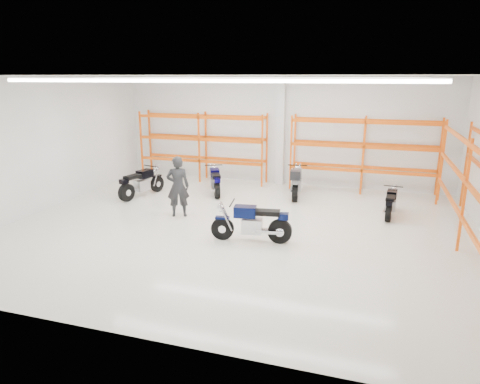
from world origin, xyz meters
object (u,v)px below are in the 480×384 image
(motorcycle_main, at_px, (255,224))
(standing_man, at_px, (178,186))
(motorcycle_back_c, at_px, (296,182))
(motorcycle_back_d, at_px, (391,204))
(motorcycle_back_a, at_px, (140,184))
(motorcycle_back_b, at_px, (215,182))
(structural_column, at_px, (281,132))

(motorcycle_main, relative_size, standing_man, 1.13)
(motorcycle_back_c, bearing_deg, motorcycle_back_d, -22.17)
(motorcycle_main, distance_m, motorcycle_back_a, 6.24)
(motorcycle_back_a, distance_m, motorcycle_back_d, 9.09)
(motorcycle_back_b, relative_size, motorcycle_back_d, 1.05)
(motorcycle_back_b, distance_m, motorcycle_back_d, 6.57)
(motorcycle_back_a, relative_size, motorcycle_back_d, 1.19)
(motorcycle_back_a, bearing_deg, motorcycle_back_d, 2.28)
(motorcycle_back_b, bearing_deg, standing_man, -93.43)
(motorcycle_back_a, relative_size, standing_man, 1.11)
(motorcycle_back_c, relative_size, motorcycle_back_d, 1.27)
(motorcycle_back_d, bearing_deg, motorcycle_main, -136.62)
(motorcycle_back_b, xyz_separation_m, structural_column, (2.07, 2.36, 1.76))
(structural_column, bearing_deg, motorcycle_back_b, -131.21)
(motorcycle_back_d, xyz_separation_m, standing_man, (-6.68, -2.03, 0.58))
(motorcycle_main, height_order, motorcycle_back_a, motorcycle_main)
(motorcycle_back_b, height_order, motorcycle_back_c, motorcycle_back_c)
(motorcycle_back_a, relative_size, motorcycle_back_c, 0.94)
(motorcycle_back_a, height_order, standing_man, standing_man)
(motorcycle_back_d, bearing_deg, motorcycle_back_c, 157.83)
(motorcycle_back_b, xyz_separation_m, motorcycle_back_c, (3.12, 0.44, 0.09))
(motorcycle_back_c, distance_m, motorcycle_back_d, 3.66)
(motorcycle_back_b, height_order, standing_man, standing_man)
(motorcycle_back_a, height_order, structural_column, structural_column)
(motorcycle_main, bearing_deg, standing_man, 154.42)
(motorcycle_back_a, bearing_deg, motorcycle_back_c, 17.01)
(motorcycle_back_c, bearing_deg, standing_man, -134.06)
(motorcycle_main, distance_m, structural_column, 7.02)
(motorcycle_back_c, relative_size, standing_man, 1.18)
(motorcycle_main, bearing_deg, motorcycle_back_c, 86.62)
(motorcycle_back_c, xyz_separation_m, motorcycle_back_d, (3.39, -1.38, -0.15))
(structural_column, bearing_deg, motorcycle_back_a, -141.75)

